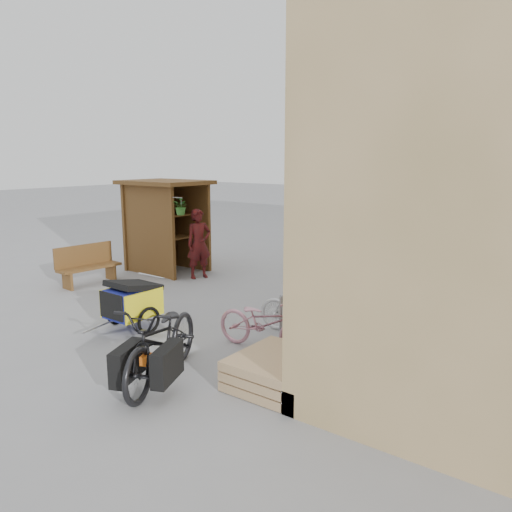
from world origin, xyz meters
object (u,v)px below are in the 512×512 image
Objects in this scene: child_trailer at (132,301)px; person_kiosk at (199,244)px; bench at (87,264)px; cargo_bike at (163,342)px; bike_3 at (357,286)px; pallet_stack at (276,370)px; shopping_carts at (449,254)px; bike_5 at (365,276)px; bike_1 at (299,309)px; bike_7 at (391,269)px; bike_4 at (355,283)px; bike_0 at (265,323)px; bike_6 at (383,272)px; kiosk at (163,213)px; bike_2 at (341,300)px.

child_trailer is 0.89× the size of person_kiosk.
bench is 5.96m from cargo_bike.
pallet_stack is at bearing -156.69° from bike_3.
shopping_carts is 1.13× the size of bike_5.
bike_3 is at bearing -157.73° from bike_5.
bike_1 and bike_7 have the same top height.
bike_1 reaches higher than bike_4.
bike_0 reaches higher than bike_1.
pallet_stack is at bearing -90.00° from shopping_carts.
bike_6 is (0.03, 3.51, -0.00)m from bike_1.
kiosk is 1.34× the size of shopping_carts.
bike_0 is at bearing -174.65° from bike_4.
bike_3 is (0.32, 2.57, 0.11)m from bike_0.
kiosk is 1.61× the size of child_trailer.
person_kiosk is 5.08m from bike_0.
kiosk is 1.64× the size of bench.
bike_5 reaches higher than bike_0.
bike_5 is (0.05, 0.34, 0.09)m from bike_4.
person_kiosk is (1.71, 2.06, 0.39)m from bench.
bike_7 is (0.16, 1.51, 0.05)m from bike_4.
bike_2 is (0.27, 2.03, -0.05)m from bike_0.
child_trailer reaches higher than bike_4.
bike_2 is 1.68m from bike_5.
kiosk is 1.64× the size of bike_4.
bike_0 is (5.44, -2.97, -1.10)m from kiosk.
cargo_bike is 6.58m from bike_7.
child_trailer is (3.36, -1.42, 0.03)m from bench.
child_trailer is at bearing -18.59° from bench.
child_trailer is 4.21m from bike_3.
bike_1 is 1.66m from bike_3.
bike_1 is 0.80× the size of bike_3.
child_trailer reaches higher than bike_1.
bike_5 is (-0.84, 4.59, 0.28)m from pallet_stack.
bench reaches higher than pallet_stack.
shopping_carts is at bearing -10.50° from bike_0.
pallet_stack is at bearing -162.80° from bike_1.
bike_1 is at bearing -174.79° from bike_3.
bike_0 is 1.15× the size of bike_7.
person_kiosk is at bearing 54.70° from bench.
child_trailer is (-3.32, 0.34, 0.30)m from pallet_stack.
child_trailer is at bearing 155.37° from bike_5.
cargo_bike is 1.39× the size of bike_5.
bike_4 is at bearing -104.52° from shopping_carts.
bike_0 is (0.46, 1.71, -0.11)m from cargo_bike.
kiosk is at bearing -148.59° from shopping_carts.
bike_3 is 1.24× the size of bike_7.
bench is 2.70m from person_kiosk.
pallet_stack is 0.81× the size of bike_1.
person_kiosk is 1.17× the size of bike_1.
bike_1 and bike_6 have the same top height.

